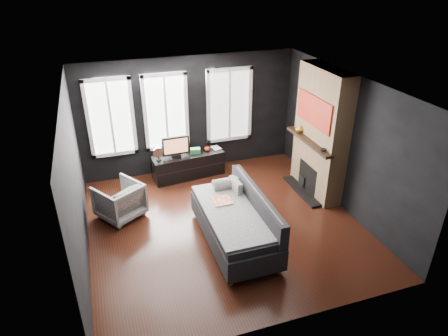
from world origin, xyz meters
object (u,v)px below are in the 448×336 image
object	(u,v)px
armchair	(119,199)
monitor	(176,146)
book	(212,144)
mantel_vase	(299,128)
sofa	(234,219)
mug	(207,149)
media_console	(188,165)

from	to	relation	value
armchair	monitor	bearing A→B (deg)	-173.24
book	mantel_vase	bearing A→B (deg)	-35.38
sofa	monitor	world-z (taller)	monitor
book	mug	bearing A→B (deg)	-157.20
monitor	sofa	bearing A→B (deg)	-81.58
armchair	media_console	bearing A→B (deg)	-176.95
monitor	book	size ratio (longest dim) A/B	2.50
armchair	mantel_vase	world-z (taller)	mantel_vase
sofa	armchair	world-z (taller)	sofa
sofa	armchair	size ratio (longest dim) A/B	2.82
mug	mantel_vase	distance (m)	2.17
monitor	media_console	bearing A→B (deg)	9.81
sofa	armchair	bearing A→B (deg)	141.70
mantel_vase	monitor	bearing A→B (deg)	158.35
monitor	mantel_vase	bearing A→B (deg)	-23.20
media_console	mantel_vase	bearing A→B (deg)	-31.39
monitor	mantel_vase	xyz separation A→B (m)	(2.51, -0.99, 0.47)
media_console	book	world-z (taller)	book
sofa	monitor	bearing A→B (deg)	99.94
mug	mantel_vase	world-z (taller)	mantel_vase
sofa	mug	distance (m)	2.71
sofa	mantel_vase	xyz separation A→B (m)	(2.05, 1.61, 0.83)
monitor	mug	distance (m)	0.79
armchair	monitor	world-z (taller)	monitor
armchair	monitor	size ratio (longest dim) A/B	1.26
mug	mantel_vase	xyz separation A→B (m)	(1.75, -1.08, 0.69)
sofa	media_console	xyz separation A→B (m)	(-0.18, 2.66, -0.20)
sofa	mug	bearing A→B (deg)	83.69
monitor	mantel_vase	size ratio (longest dim) A/B	3.61
sofa	armchair	xyz separation A→B (m)	(-1.85, 1.46, -0.08)
mug	mantel_vase	bearing A→B (deg)	-31.59
sofa	armchair	distance (m)	2.35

